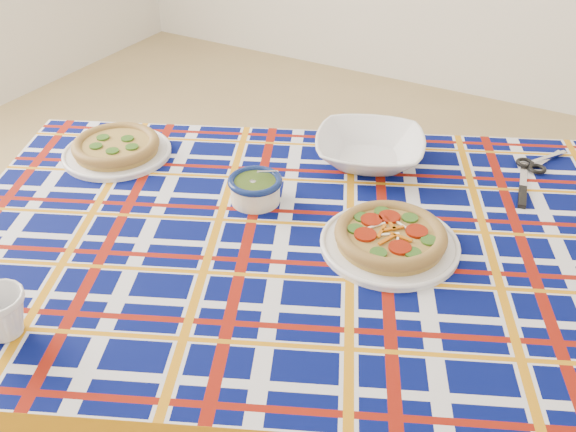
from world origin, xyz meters
The scene contains 10 objects.
floor centered at (0.00, 0.00, 0.00)m, with size 4.00×4.00×0.00m, color #A38754.
dining_table centered at (0.38, -0.40, 0.61)m, with size 1.69×1.42×0.68m.
tablecloth centered at (0.38, -0.40, 0.64)m, with size 1.48×0.93×0.10m, color #040B4D, non-canonical shape.
main_focaccia_plate centered at (0.52, -0.36, 0.71)m, with size 0.28×0.28×0.05m, color #AB853C, non-canonical shape.
pesto_bowl centered at (0.21, -0.35, 0.72)m, with size 0.12×0.12×0.07m, color #273D10, non-canonical shape.
serving_bowl centered at (0.35, -0.07, 0.72)m, with size 0.25×0.25×0.06m, color white.
second_focaccia_plate centered at (-0.19, -0.34, 0.71)m, with size 0.27×0.27×0.05m, color #AB853C, non-canonical shape.
mug centered at (0.06, -0.88, 0.73)m, with size 0.09×0.09×0.08m, color white.
table_knife centered at (0.69, 0.03, 0.69)m, with size 0.21×0.02×0.01m, color silver, non-canonical shape.
kitchen_scissors centered at (0.72, 0.14, 0.69)m, with size 0.17×0.08×0.01m, color silver, non-canonical shape.
Camera 1 is at (0.83, -1.32, 1.44)m, focal length 40.00 mm.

